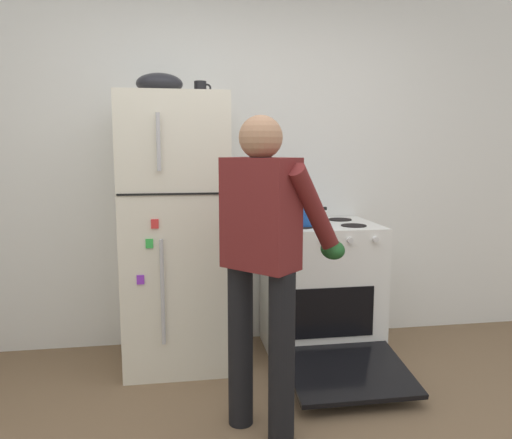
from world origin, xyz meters
The scene contains 7 objects.
kitchen_wall_back centered at (0.00, 1.95, 1.35)m, with size 6.00×0.10×2.70m, color white.
refrigerator centered at (-0.45, 1.57, 0.89)m, with size 0.68×0.72×1.78m.
stove_range centered at (0.55, 1.55, 0.45)m, with size 0.76×1.23×0.93m.
person_cook centered at (-0.02, 0.64, 0.95)m, with size 0.65×0.68×1.60m.
red_pot centered at (0.39, 1.52, 0.99)m, with size 0.36×0.26×0.12m.
coffee_mug centered at (-0.27, 1.62, 1.83)m, with size 0.11×0.08×0.10m.
mixing_bowl centered at (-0.53, 1.57, 1.85)m, with size 0.29×0.29×0.13m, color black.
Camera 1 is at (-0.44, -1.73, 1.44)m, focal length 34.82 mm.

